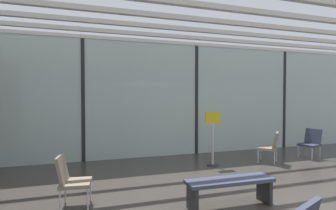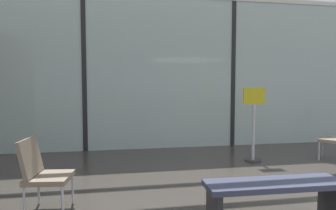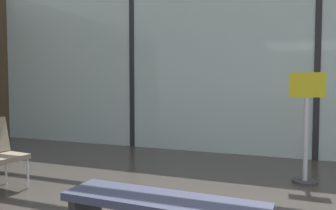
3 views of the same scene
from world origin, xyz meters
name	(u,v)px [view 3 (image 3 of 3)]	position (x,y,z in m)	size (l,w,h in m)	color
glass_curtain_wall	(318,57)	(0.00, 5.20, 1.75)	(14.00, 0.08, 3.50)	#A3B7B2
window_mullion_0	(133,63)	(-3.50, 5.20, 1.75)	(0.10, 0.12, 3.50)	black
window_mullion_1	(318,57)	(0.00, 5.20, 1.75)	(0.10, 0.12, 3.50)	black
parked_airplane	(260,64)	(-1.44, 9.92, 1.94)	(11.73, 3.89, 3.89)	#B2BCD6
info_sign	(306,131)	(-0.18, 3.68, 0.68)	(0.44, 0.32, 1.44)	#333333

